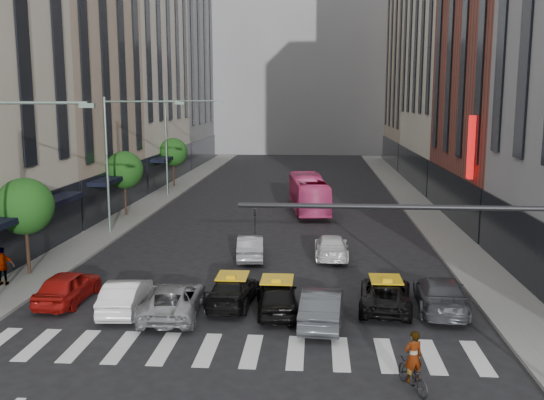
% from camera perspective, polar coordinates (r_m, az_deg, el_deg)
% --- Properties ---
extents(ground, '(160.00, 160.00, 0.00)m').
position_cam_1_polar(ground, '(21.27, -4.06, -15.55)').
color(ground, black).
rests_on(ground, ground).
extents(sidewalk_left, '(3.00, 96.00, 0.15)m').
position_cam_1_polar(sidewalk_left, '(51.90, -11.92, -0.64)').
color(sidewalk_left, slate).
rests_on(sidewalk_left, ground).
extents(sidewalk_right, '(3.00, 96.00, 0.15)m').
position_cam_1_polar(sidewalk_right, '(50.62, 13.98, -0.97)').
color(sidewalk_right, slate).
rests_on(sidewalk_right, ground).
extents(building_left_b, '(8.00, 16.00, 24.00)m').
position_cam_1_polar(building_left_b, '(51.18, -19.08, 12.32)').
color(building_left_b, tan).
rests_on(building_left_b, ground).
extents(building_left_c, '(8.00, 20.00, 36.00)m').
position_cam_1_polar(building_left_c, '(68.63, -13.22, 16.75)').
color(building_left_c, beige).
rests_on(building_left_c, ground).
extents(building_left_d, '(8.00, 18.00, 30.00)m').
position_cam_1_polar(building_left_d, '(86.59, -9.31, 13.31)').
color(building_left_d, gray).
rests_on(building_left_d, ground).
extents(building_right_b, '(8.00, 18.00, 26.00)m').
position_cam_1_polar(building_right_b, '(48.36, 21.84, 13.55)').
color(building_right_b, brown).
rests_on(building_right_b, ground).
extents(building_right_d, '(8.00, 18.00, 28.00)m').
position_cam_1_polar(building_right_d, '(85.40, 14.08, 12.54)').
color(building_right_d, tan).
rests_on(building_right_d, ground).
extents(building_far, '(30.00, 10.00, 36.00)m').
position_cam_1_polar(building_far, '(104.50, 2.71, 14.38)').
color(building_far, gray).
rests_on(building_far, ground).
extents(tree_near, '(2.88, 2.88, 4.95)m').
position_cam_1_polar(tree_near, '(32.99, -22.24, -0.56)').
color(tree_near, black).
rests_on(tree_near, sidewalk_left).
extents(tree_mid, '(2.88, 2.88, 4.95)m').
position_cam_1_polar(tree_mid, '(47.69, -13.73, 2.76)').
color(tree_mid, black).
rests_on(tree_mid, sidewalk_left).
extents(tree_far, '(2.88, 2.88, 4.95)m').
position_cam_1_polar(tree_far, '(63.03, -9.28, 4.47)').
color(tree_far, black).
rests_on(tree_far, sidewalk_left).
extents(streetlamp_mid, '(5.38, 0.25, 9.00)m').
position_cam_1_polar(streetlamp_mid, '(41.26, -14.07, 4.89)').
color(streetlamp_mid, gray).
rests_on(streetlamp_mid, sidewalk_left).
extents(streetlamp_far, '(5.38, 0.25, 9.00)m').
position_cam_1_polar(streetlamp_far, '(56.65, -9.01, 6.21)').
color(streetlamp_far, gray).
rests_on(streetlamp_far, sidewalk_left).
extents(traffic_signal, '(10.10, 0.20, 6.00)m').
position_cam_1_polar(traffic_signal, '(19.24, 18.70, -4.61)').
color(traffic_signal, black).
rests_on(traffic_signal, ground).
extents(liberty_sign, '(0.30, 0.70, 4.00)m').
position_cam_1_polar(liberty_sign, '(40.38, 18.23, 4.74)').
color(liberty_sign, red).
rests_on(liberty_sign, ground).
extents(car_red, '(1.88, 4.36, 1.47)m').
position_cam_1_polar(car_red, '(28.77, -18.67, -7.73)').
color(car_red, '#9D110E').
rests_on(car_red, ground).
extents(car_white_front, '(1.74, 4.33, 1.40)m').
position_cam_1_polar(car_white_front, '(26.92, -13.59, -8.74)').
color(car_white_front, silver).
rests_on(car_white_front, ground).
extents(car_silver, '(2.58, 5.08, 1.38)m').
position_cam_1_polar(car_silver, '(26.06, -9.28, -9.24)').
color(car_silver, '#97979C').
rests_on(car_silver, ground).
extents(taxi_left, '(2.13, 4.62, 1.31)m').
position_cam_1_polar(taxi_left, '(27.06, -3.72, -8.50)').
color(taxi_left, black).
rests_on(taxi_left, ground).
extents(taxi_center, '(2.15, 4.42, 1.45)m').
position_cam_1_polar(taxi_center, '(26.00, 0.48, -9.06)').
color(taxi_center, black).
rests_on(taxi_center, ground).
extents(car_grey_mid, '(1.91, 4.62, 1.49)m').
position_cam_1_polar(car_grey_mid, '(24.84, 4.73, -9.96)').
color(car_grey_mid, '#383A3E').
rests_on(car_grey_mid, ground).
extents(taxi_right, '(2.63, 4.87, 1.30)m').
position_cam_1_polar(taxi_right, '(27.00, 10.62, -8.70)').
color(taxi_right, black).
rests_on(taxi_right, ground).
extents(car_grey_curb, '(2.45, 5.18, 1.46)m').
position_cam_1_polar(car_grey_curb, '(27.30, 15.60, -8.50)').
color(car_grey_curb, '#3E4045').
rests_on(car_grey_curb, ground).
extents(car_row2_left, '(1.84, 4.28, 1.37)m').
position_cam_1_polar(car_row2_left, '(34.57, -2.05, -4.44)').
color(car_row2_left, '#A6A6AC').
rests_on(car_row2_left, ground).
extents(car_row2_right, '(1.91, 4.59, 1.32)m').
position_cam_1_polar(car_row2_right, '(34.95, 5.59, -4.37)').
color(car_row2_right, white).
rests_on(car_row2_right, ground).
extents(bus, '(3.61, 10.57, 2.89)m').
position_cam_1_polar(bus, '(49.27, 3.46, 0.63)').
color(bus, '#EC458A').
rests_on(bus, ground).
extents(motorcycle, '(1.23, 1.94, 0.96)m').
position_cam_1_polar(motorcycle, '(20.15, 13.08, -15.76)').
color(motorcycle, black).
rests_on(motorcycle, ground).
extents(rider, '(0.71, 0.59, 1.68)m').
position_cam_1_polar(rider, '(19.63, 13.22, -12.26)').
color(rider, gray).
rests_on(rider, motorcycle).
extents(pedestrian_far, '(1.15, 0.65, 1.85)m').
position_cam_1_polar(pedestrian_far, '(31.96, -24.01, -5.71)').
color(pedestrian_far, gray).
rests_on(pedestrian_far, sidewalk_left).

